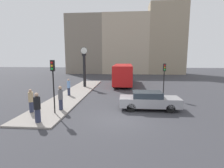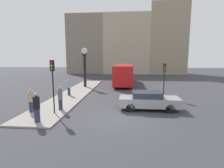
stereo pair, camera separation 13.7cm
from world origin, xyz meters
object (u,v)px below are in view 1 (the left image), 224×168
object	(u,v)px
pedestrian_grey_jacket	(61,98)
pedestrian_tan_coat	(31,101)
street_clock	(84,68)
bus_distant	(123,73)
pedestrian_black_jacket	(37,108)
traffic_light_near	(53,76)
traffic_light_far	(164,73)
pedestrian_blue_stripe	(69,87)
sedan_car	(149,100)

from	to	relation	value
pedestrian_grey_jacket	pedestrian_tan_coat	distance (m)	2.05
street_clock	pedestrian_tan_coat	xyz separation A→B (m)	(-1.22, -11.38, -1.69)
bus_distant	pedestrian_black_jacket	distance (m)	17.15
traffic_light_near	street_clock	world-z (taller)	street_clock
traffic_light_far	pedestrian_black_jacket	size ratio (longest dim) A/B	1.88
pedestrian_blue_stripe	pedestrian_tan_coat	world-z (taller)	pedestrian_blue_stripe
traffic_light_far	pedestrian_blue_stripe	size ratio (longest dim) A/B	1.99
bus_distant	pedestrian_black_jacket	size ratio (longest dim) A/B	5.35
bus_distant	traffic_light_near	bearing A→B (deg)	-107.38
street_clock	pedestrian_blue_stripe	size ratio (longest dim) A/B	3.05
sedan_car	bus_distant	bearing A→B (deg)	100.05
traffic_light_near	pedestrian_grey_jacket	size ratio (longest dim) A/B	2.06
sedan_car	pedestrian_blue_stripe	bearing A→B (deg)	152.46
sedan_car	street_clock	bearing A→B (deg)	127.51
street_clock	pedestrian_grey_jacket	bearing A→B (deg)	-86.25
sedan_car	traffic_light_far	world-z (taller)	traffic_light_far
bus_distant	pedestrian_blue_stripe	bearing A→B (deg)	-122.13
traffic_light_near	pedestrian_grey_jacket	world-z (taller)	traffic_light_near
sedan_car	pedestrian_tan_coat	world-z (taller)	pedestrian_tan_coat
sedan_car	pedestrian_grey_jacket	xyz separation A→B (m)	(-6.71, -1.00, 0.31)
pedestrian_black_jacket	pedestrian_tan_coat	world-z (taller)	pedestrian_black_jacket
street_clock	pedestrian_grey_jacket	xyz separation A→B (m)	(0.70, -10.65, -1.61)
traffic_light_near	traffic_light_far	distance (m)	10.60
bus_distant	traffic_light_far	bearing A→B (deg)	-64.22
traffic_light_near	traffic_light_far	size ratio (longest dim) A/B	1.09
traffic_light_far	pedestrian_blue_stripe	bearing A→B (deg)	-179.90
pedestrian_black_jacket	traffic_light_near	bearing A→B (deg)	80.25
pedestrian_blue_stripe	pedestrian_black_jacket	bearing A→B (deg)	-85.50
traffic_light_near	pedestrian_tan_coat	size ratio (longest dim) A/B	2.22
traffic_light_near	traffic_light_far	bearing A→B (deg)	33.86
traffic_light_far	pedestrian_tan_coat	bearing A→B (deg)	-151.25
traffic_light_near	pedestrian_blue_stripe	bearing A→B (deg)	98.83
street_clock	pedestrian_tan_coat	bearing A→B (deg)	-96.10
pedestrian_blue_stripe	pedestrian_grey_jacket	xyz separation A→B (m)	(1.05, -5.05, 0.05)
pedestrian_black_jacket	pedestrian_blue_stripe	bearing A→B (deg)	94.50
street_clock	pedestrian_black_jacket	xyz separation A→B (m)	(0.25, -13.28, -1.62)
sedan_car	pedestrian_grey_jacket	bearing A→B (deg)	-171.50
bus_distant	pedestrian_grey_jacket	distance (m)	14.51
pedestrian_blue_stripe	pedestrian_black_jacket	distance (m)	7.71
traffic_light_near	pedestrian_tan_coat	distance (m)	2.56
bus_distant	pedestrian_blue_stripe	distance (m)	10.35
traffic_light_near	street_clock	xyz separation A→B (m)	(-0.56, 11.48, -0.15)
bus_distant	street_clock	size ratio (longest dim) A/B	1.86
pedestrian_grey_jacket	pedestrian_black_jacket	bearing A→B (deg)	-99.65
bus_distant	traffic_light_far	xyz separation A→B (m)	(4.22, -8.73, 0.80)
sedan_car	traffic_light_far	distance (m)	4.84
sedan_car	pedestrian_black_jacket	xyz separation A→B (m)	(-7.15, -3.64, 0.30)
street_clock	pedestrian_grey_jacket	world-z (taller)	street_clock
pedestrian_grey_jacket	pedestrian_black_jacket	distance (m)	2.67
sedan_car	pedestrian_blue_stripe	distance (m)	8.76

